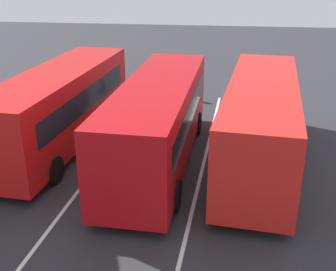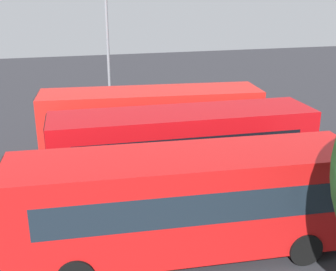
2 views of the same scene
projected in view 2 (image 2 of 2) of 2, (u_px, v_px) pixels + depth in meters
name	position (u px, v px, depth m)	size (l,w,h in m)	color
ground_plane	(165.00, 192.00, 16.71)	(75.36, 75.36, 0.00)	#2B2B30
bus_far_left	(151.00, 120.00, 19.88)	(10.39, 3.47, 3.21)	red
bus_center_left	(182.00, 147.00, 16.51)	(10.28, 2.88, 3.21)	#B70C11
bus_center_right	(186.00, 201.00, 12.32)	(10.35, 3.18, 3.21)	red
street_lamp	(109.00, 48.00, 22.96)	(0.43, 2.58, 7.95)	gray
lane_stripe_outer_left	(154.00, 172.00, 18.53)	(16.05, 0.12, 0.01)	silver
lane_stripe_inner_left	(179.00, 217.00, 14.88)	(16.05, 0.12, 0.01)	silver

